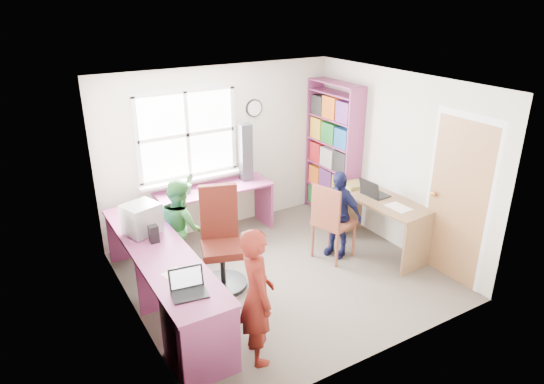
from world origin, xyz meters
The scene contains 19 objects.
room centered at (0.01, 0.10, 1.22)m, with size 3.64×3.44×2.44m.
l_desk centered at (-1.31, -0.28, 0.46)m, with size 2.38×2.95×0.75m.
right_desk centered at (1.49, -0.13, 0.55)m, with size 0.71×1.37×0.76m.
bookshelf centered at (1.65, 1.19, 1.00)m, with size 0.30×1.02×2.10m.
swivel_chair centered at (-0.71, 0.24, 0.53)m, with size 0.73×0.73×1.24m.
wooden_chair centered at (0.77, 0.04, 0.57)m, with size 0.57×0.57×1.06m.
crt_monitor centered at (-1.53, 0.57, 0.93)m, with size 0.45×0.43×0.36m.
laptop_left centered at (-1.53, -0.81, 0.80)m, with size 0.36×0.31×0.22m.
laptop_right centered at (1.46, 0.03, 0.82)m, with size 0.31×0.36×0.24m.
speaker_a centered at (-1.49, 0.30, 0.85)m, with size 0.10×0.10×0.20m.
speaker_b centered at (-1.47, 0.84, 0.85)m, with size 0.11×0.11×0.20m.
cd_tower centered at (0.29, 1.48, 1.17)m, with size 0.18×0.16×0.84m.
game_box centered at (1.46, 0.41, 0.79)m, with size 0.31×0.31×0.06m.
paper_a centered at (-1.53, -0.49, 0.75)m, with size 0.26×0.32×0.00m.
paper_b centered at (1.48, -0.43, 0.76)m, with size 0.22×0.31×0.00m.
potted_plant centered at (-0.63, 1.43, 0.89)m, with size 0.15×0.12×0.28m, color #307A37.
person_red centered at (-0.98, -1.12, 0.69)m, with size 0.51×0.33×1.39m, color maroon.
person_green centered at (-1.02, 0.74, 0.62)m, with size 0.61×0.47×1.25m, color #307833.
person_navy centered at (0.92, 0.10, 0.60)m, with size 0.70×0.29×1.19m, color #13163D.
Camera 1 is at (-2.81, -4.45, 3.31)m, focal length 32.00 mm.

